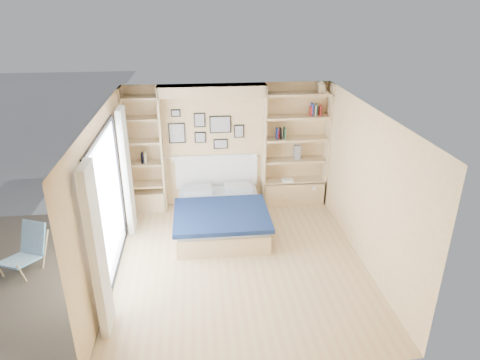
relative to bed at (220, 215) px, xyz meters
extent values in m
plane|color=tan|center=(0.24, -1.14, -0.27)|extent=(4.50, 4.50, 0.00)
plane|color=#E7BE87|center=(0.24, 1.11, 0.98)|extent=(4.00, 0.00, 4.00)
plane|color=#E7BE87|center=(0.24, -3.39, 0.98)|extent=(4.00, 0.00, 4.00)
plane|color=#E7BE87|center=(-1.76, -1.14, 0.98)|extent=(0.00, 4.50, 4.50)
plane|color=#E7BE87|center=(2.24, -1.14, 0.98)|extent=(0.00, 4.50, 4.50)
plane|color=white|center=(0.24, -1.14, 2.23)|extent=(4.50, 4.50, 0.00)
cube|color=#D4B482|center=(-1.06, 0.93, 0.98)|extent=(0.04, 0.35, 2.50)
cube|color=#D4B482|center=(0.94, 0.93, 0.98)|extent=(0.04, 0.35, 2.50)
cube|color=#D4B482|center=(-0.06, 0.93, 2.13)|extent=(2.00, 0.35, 0.20)
cube|color=#D4B482|center=(2.22, 0.93, 0.98)|extent=(0.04, 0.35, 2.50)
cube|color=#D4B482|center=(-1.74, 0.93, 0.98)|extent=(0.04, 0.35, 2.50)
cube|color=#D4B482|center=(1.59, 0.93, -0.02)|extent=(1.30, 0.35, 0.50)
cube|color=#D4B482|center=(-1.41, 0.93, -0.07)|extent=(0.70, 0.35, 0.40)
cube|color=black|center=(-1.73, -1.14, 1.96)|extent=(0.04, 2.08, 0.06)
cube|color=black|center=(-1.73, -1.14, -0.24)|extent=(0.04, 2.08, 0.06)
cube|color=black|center=(-1.73, -2.16, 0.83)|extent=(0.04, 0.06, 2.20)
cube|color=black|center=(-1.73, -0.12, 0.83)|extent=(0.04, 0.06, 2.20)
cube|color=silver|center=(-1.74, -1.14, 0.85)|extent=(0.01, 2.00, 2.20)
cube|color=white|center=(-1.64, -2.44, 0.88)|extent=(0.10, 0.45, 2.30)
cube|color=white|center=(-1.64, 0.16, 0.88)|extent=(0.10, 0.45, 2.30)
cube|color=#D4B482|center=(1.59, 0.93, 0.23)|extent=(1.30, 0.35, 0.04)
cube|color=#D4B482|center=(1.59, 0.93, 0.68)|extent=(1.30, 0.35, 0.04)
cube|color=#D4B482|center=(1.59, 0.93, 1.13)|extent=(1.30, 0.35, 0.04)
cube|color=#D4B482|center=(1.59, 0.93, 1.58)|extent=(1.30, 0.35, 0.04)
cube|color=#D4B482|center=(1.59, 0.93, 2.03)|extent=(1.30, 0.35, 0.04)
cube|color=#D4B482|center=(-1.41, 0.93, 0.28)|extent=(0.70, 0.35, 0.04)
cube|color=#D4B482|center=(-1.41, 0.93, 0.73)|extent=(0.70, 0.35, 0.04)
cube|color=#D4B482|center=(-1.41, 0.93, 1.18)|extent=(0.70, 0.35, 0.04)
cube|color=#D4B482|center=(-1.41, 0.93, 1.63)|extent=(0.70, 0.35, 0.04)
cube|color=#D4B482|center=(-1.41, 0.93, 2.03)|extent=(0.70, 0.35, 0.04)
cube|color=#D4B482|center=(0.00, -0.01, -0.10)|extent=(1.57, 1.96, 0.34)
cube|color=#A7AEB7|center=(0.00, -0.01, 0.12)|extent=(1.53, 1.92, 0.10)
cube|color=#0F1F42|center=(0.00, -0.35, 0.19)|extent=(1.67, 1.37, 0.08)
cube|color=#A7AEB7|center=(-0.39, 0.67, 0.23)|extent=(0.54, 0.39, 0.12)
cube|color=#A7AEB7|center=(0.39, 0.67, 0.23)|extent=(0.54, 0.39, 0.12)
cube|color=white|center=(0.00, 1.08, 0.45)|extent=(1.67, 0.04, 0.70)
cube|color=black|center=(-0.76, 1.08, 1.28)|extent=(0.32, 0.02, 0.40)
cube|color=gray|center=(-0.76, 1.07, 1.28)|extent=(0.28, 0.01, 0.36)
cube|color=black|center=(-0.31, 1.08, 1.53)|extent=(0.22, 0.02, 0.28)
cube|color=gray|center=(-0.31, 1.07, 1.53)|extent=(0.18, 0.01, 0.24)
cube|color=black|center=(-0.31, 1.08, 1.18)|extent=(0.22, 0.02, 0.22)
cube|color=gray|center=(-0.31, 1.07, 1.18)|extent=(0.18, 0.01, 0.18)
cube|color=black|center=(0.09, 1.08, 1.43)|extent=(0.42, 0.02, 0.34)
cube|color=gray|center=(0.09, 1.07, 1.43)|extent=(0.38, 0.01, 0.30)
cube|color=black|center=(0.09, 1.08, 1.03)|extent=(0.28, 0.02, 0.20)
cube|color=gray|center=(0.09, 1.07, 1.03)|extent=(0.24, 0.01, 0.16)
cube|color=black|center=(0.46, 1.08, 1.28)|extent=(0.20, 0.02, 0.26)
cube|color=gray|center=(0.46, 1.07, 1.28)|extent=(0.16, 0.01, 0.22)
cube|color=black|center=(-0.76, 1.08, 1.68)|extent=(0.18, 0.02, 0.14)
cube|color=gray|center=(-0.76, 1.07, 1.68)|extent=(0.14, 0.01, 0.10)
cylinder|color=silver|center=(-0.92, 0.86, 0.85)|extent=(0.20, 0.02, 0.02)
cone|color=white|center=(-0.82, 0.86, 0.83)|extent=(0.13, 0.12, 0.15)
cylinder|color=silver|center=(0.80, 0.86, 0.85)|extent=(0.20, 0.02, 0.02)
cone|color=white|center=(0.70, 0.86, 0.83)|extent=(0.13, 0.12, 0.15)
cube|color=maroon|center=(1.21, 0.93, 1.25)|extent=(0.02, 0.15, 0.19)
cube|color=navy|center=(1.19, 0.93, 1.26)|extent=(0.03, 0.15, 0.21)
cube|color=black|center=(1.27, 0.93, 1.26)|extent=(0.03, 0.15, 0.21)
cube|color=#BFB28C|center=(1.28, 0.93, 1.24)|extent=(0.04, 0.15, 0.18)
cube|color=#26593F|center=(1.34, 0.93, 1.26)|extent=(0.03, 0.15, 0.22)
cube|color=#A51E1E|center=(1.85, 0.93, 1.69)|extent=(0.02, 0.15, 0.17)
cube|color=navy|center=(1.87, 0.93, 1.72)|extent=(0.03, 0.15, 0.24)
cube|color=tan|center=(1.93, 0.93, 1.70)|extent=(0.04, 0.15, 0.21)
cube|color=#26593F|center=(1.95, 0.93, 1.71)|extent=(0.03, 0.15, 0.23)
cube|color=#A51E1E|center=(2.02, 0.93, 1.70)|extent=(0.03, 0.15, 0.20)
cube|color=navy|center=(-1.45, 0.93, 0.85)|extent=(0.02, 0.15, 0.20)
cube|color=black|center=(-1.45, 0.93, 0.85)|extent=(0.03, 0.15, 0.20)
cube|color=#C1BE91|center=(-1.38, 0.93, 0.85)|extent=(0.03, 0.15, 0.21)
cube|color=#D4B482|center=(2.02, 0.93, 2.12)|extent=(0.13, 0.13, 0.15)
cone|color=#D4B482|center=(2.02, 0.93, 2.24)|extent=(0.20, 0.20, 0.08)
cube|color=slate|center=(1.62, 0.93, 0.85)|extent=(0.12, 0.12, 0.30)
cube|color=white|center=(1.44, 0.88, 0.26)|extent=(0.22, 0.16, 0.03)
cube|color=brown|center=(-3.36, -1.14, -0.27)|extent=(3.20, 4.00, 0.05)
cylinder|color=tan|center=(-3.06, -1.40, -0.08)|extent=(0.08, 0.13, 0.38)
cylinder|color=tan|center=(-3.25, -0.75, 0.02)|extent=(0.15, 0.30, 0.62)
cylinder|color=tan|center=(-2.86, -0.92, 0.02)|extent=(0.15, 0.30, 0.62)
cube|color=teal|center=(-3.18, -1.14, 0.00)|extent=(0.60, 0.64, 0.14)
cube|color=teal|center=(-3.04, -0.81, 0.21)|extent=(0.48, 0.36, 0.50)
camera|label=1|loc=(-0.37, -7.01, 3.76)|focal=32.00mm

